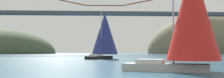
{
  "coord_description": "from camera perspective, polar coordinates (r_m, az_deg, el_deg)",
  "views": [
    {
      "loc": [
        -2.72,
        -17.5,
        1.79
      ],
      "look_at": [
        0.0,
        32.93,
        3.94
      ],
      "focal_mm": 43.57,
      "sensor_mm": 36.0,
      "label": 1
    }
  ],
  "objects": [
    {
      "name": "ground_plane",
      "position": [
        17.8,
        5.77,
        -8.2
      ],
      "size": [
        360.0,
        360.0,
        0.0
      ],
      "primitive_type": "plane",
      "color": "navy"
    },
    {
      "name": "sailboat_navy_sail",
      "position": [
        59.27,
        -1.56,
        0.95
      ],
      "size": [
        8.05,
        10.16,
        10.53
      ],
      "color": "black",
      "rests_on": "ground_plane"
    },
    {
      "name": "headland_right",
      "position": [
        164.9,
        19.3,
        -2.92
      ],
      "size": [
        68.72,
        44.0,
        44.03
      ],
      "primitive_type": "ellipsoid",
      "color": "#6B664C",
      "rests_on": "ground_plane"
    },
    {
      "name": "suspension_bridge",
      "position": [
        113.75,
        -1.69,
        5.96
      ],
      "size": [
        144.6,
        6.0,
        40.1
      ],
      "color": "brown",
      "rests_on": "ground_plane"
    },
    {
      "name": "headland_left",
      "position": [
        161.22,
        -22.04,
        -2.89
      ],
      "size": [
        57.95,
        44.0,
        26.66
      ],
      "primitive_type": "ellipsoid",
      "color": "#425138",
      "rests_on": "ground_plane"
    },
    {
      "name": "sailboat_red_spinnaker",
      "position": [
        23.95,
        16.23,
        5.01
      ],
      "size": [
        8.83,
        6.05,
        9.94
      ],
      "color": "#B7B2A8",
      "rests_on": "ground_plane"
    }
  ]
}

